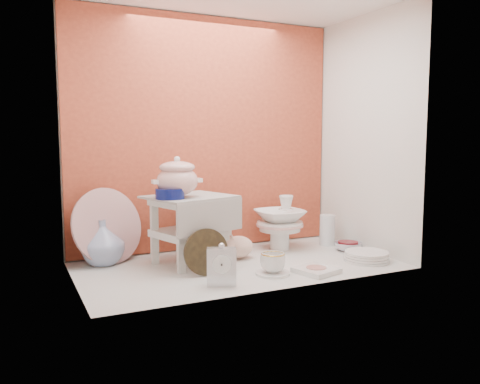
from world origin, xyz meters
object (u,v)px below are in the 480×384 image
object	(u,v)px
step_stool	(190,230)
dinner_plate_stack	(367,256)
floral_platter	(108,226)
crystal_bowl	(348,247)
soup_tureen	(177,177)
mantel_clock	(222,265)
blue_white_vase	(103,242)
porcelain_tower	(280,222)
plush_pig	(237,247)
gold_rim_teacup	(273,262)

from	to	relation	value
step_stool	dinner_plate_stack	xyz separation A→B (m)	(0.96, -0.40, -0.17)
floral_platter	crystal_bowl	xyz separation A→B (m)	(1.46, -0.36, -0.19)
soup_tureen	mantel_clock	distance (m)	0.60
blue_white_vase	dinner_plate_stack	xyz separation A→B (m)	(1.42, -0.60, -0.10)
step_stool	porcelain_tower	world-z (taller)	step_stool
step_stool	mantel_clock	world-z (taller)	step_stool
step_stool	plush_pig	world-z (taller)	step_stool
porcelain_tower	plush_pig	bearing A→B (deg)	-162.23
soup_tureen	dinner_plate_stack	world-z (taller)	soup_tureen
dinner_plate_stack	gold_rim_teacup	bearing A→B (deg)	-179.41
blue_white_vase	gold_rim_teacup	xyz separation A→B (m)	(0.78, -0.61, -0.06)
dinner_plate_stack	porcelain_tower	distance (m)	0.60
blue_white_vase	porcelain_tower	bearing A→B (deg)	-5.33
floral_platter	mantel_clock	bearing A→B (deg)	-58.95
soup_tureen	gold_rim_teacup	world-z (taller)	soup_tureen
floral_platter	blue_white_vase	xyz separation A→B (m)	(-0.03, -0.02, -0.09)
floral_platter	crystal_bowl	bearing A→B (deg)	-13.74
blue_white_vase	porcelain_tower	world-z (taller)	porcelain_tower
mantel_clock	plush_pig	xyz separation A→B (m)	(0.30, 0.45, -0.03)
floral_platter	porcelain_tower	xyz separation A→B (m)	(1.08, -0.13, -0.04)
step_stool	mantel_clock	size ratio (longest dim) A/B	2.15
blue_white_vase	plush_pig	xyz separation A→B (m)	(0.75, -0.22, -0.05)
plush_pig	dinner_plate_stack	bearing A→B (deg)	-29.36
mantel_clock	crystal_bowl	xyz separation A→B (m)	(1.04, 0.34, -0.08)
blue_white_vase	crystal_bowl	size ratio (longest dim) A/B	1.46
step_stool	blue_white_vase	xyz separation A→B (m)	(-0.46, 0.19, -0.07)
floral_platter	plush_pig	size ratio (longest dim) A/B	1.78
blue_white_vase	gold_rim_teacup	bearing A→B (deg)	-37.81
plush_pig	gold_rim_teacup	distance (m)	0.39
soup_tureen	plush_pig	distance (m)	0.58
dinner_plate_stack	blue_white_vase	bearing A→B (deg)	157.13
step_stool	mantel_clock	distance (m)	0.49
blue_white_vase	mantel_clock	bearing A→B (deg)	-56.04
plush_pig	crystal_bowl	bearing A→B (deg)	-8.49
soup_tureen	floral_platter	xyz separation A→B (m)	(-0.34, 0.26, -0.29)
crystal_bowl	floral_platter	bearing A→B (deg)	166.26
plush_pig	blue_white_vase	bearing A→B (deg)	164.06
soup_tureen	crystal_bowl	xyz separation A→B (m)	(1.12, -0.09, -0.48)
mantel_clock	porcelain_tower	distance (m)	0.88
floral_platter	blue_white_vase	size ratio (longest dim) A/B	1.74
soup_tureen	mantel_clock	xyz separation A→B (m)	(0.08, -0.43, -0.41)
blue_white_vase	porcelain_tower	distance (m)	1.12
plush_pig	crystal_bowl	distance (m)	0.75
porcelain_tower	blue_white_vase	bearing A→B (deg)	174.67
mantel_clock	gold_rim_teacup	xyz separation A→B (m)	(0.33, 0.07, -0.04)
soup_tureen	dinner_plate_stack	bearing A→B (deg)	-18.98
blue_white_vase	mantel_clock	world-z (taller)	blue_white_vase
floral_platter	blue_white_vase	bearing A→B (deg)	-146.58
porcelain_tower	step_stool	bearing A→B (deg)	-172.07
floral_platter	plush_pig	bearing A→B (deg)	-18.61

